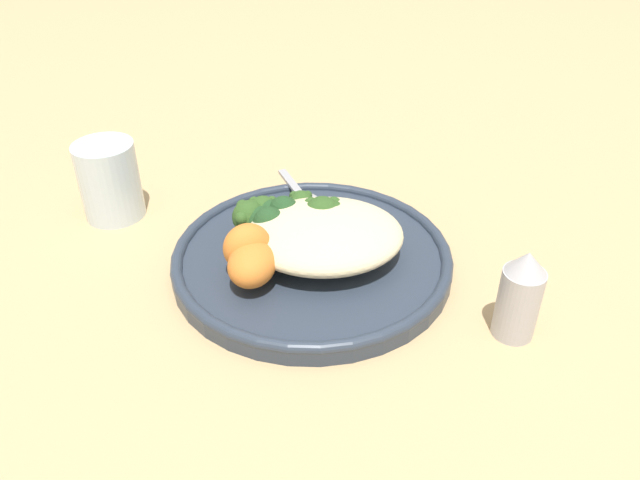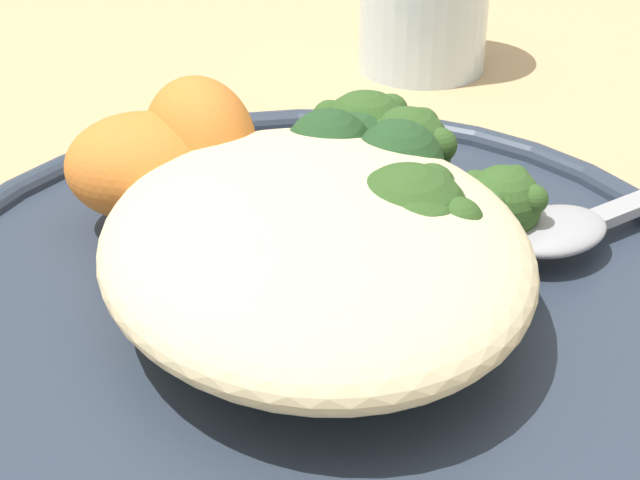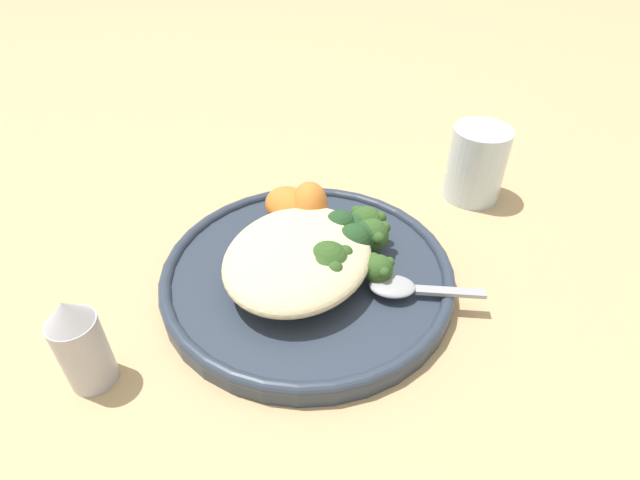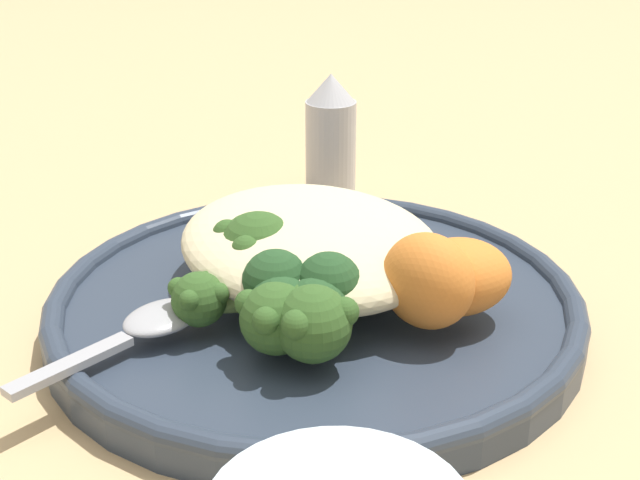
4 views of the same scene
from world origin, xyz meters
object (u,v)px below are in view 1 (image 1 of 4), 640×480
plate (312,258)px  broccoli_stalk_3 (320,222)px  kale_tuft (273,219)px  spoon (304,198)px  water_glass (109,181)px  salt_shaker (520,295)px  broccoli_stalk_0 (342,247)px  broccoli_stalk_4 (302,219)px  broccoli_stalk_2 (327,224)px  broccoli_stalk_5 (273,222)px  sweet_potato_chunk_0 (247,247)px  quinoa_mound (326,235)px  broccoli_stalk_6 (265,228)px  broccoli_stalk_1 (337,242)px  sweet_potato_chunk_1 (252,264)px

plate → broccoli_stalk_3: (-0.01, -0.02, 0.03)m
kale_tuft → spoon: (-0.03, -0.06, -0.01)m
water_glass → salt_shaker: 0.45m
broccoli_stalk_0 → broccoli_stalk_4: (0.04, -0.06, -0.00)m
broccoli_stalk_2 → broccoli_stalk_3: (0.01, -0.00, 0.00)m
broccoli_stalk_0 → broccoli_stalk_2: broccoli_stalk_2 is taller
broccoli_stalk_2 → broccoli_stalk_5: bearing=111.1°
plate → broccoli_stalk_2: 0.04m
sweet_potato_chunk_0 → spoon: (-0.06, -0.12, -0.02)m
kale_tuft → plate: bearing=143.1°
broccoli_stalk_2 → sweet_potato_chunk_0: bearing=153.1°
plate → broccoli_stalk_4: broccoli_stalk_4 is taller
broccoli_stalk_5 → sweet_potato_chunk_0: size_ratio=2.27×
quinoa_mound → kale_tuft: same height
broccoli_stalk_6 → sweet_potato_chunk_0: (0.02, 0.05, 0.01)m
broccoli_stalk_2 → broccoli_stalk_3: bearing=110.7°
plate → broccoli_stalk_4: bearing=-77.9°
salt_shaker → broccoli_stalk_2: bearing=-38.9°
broccoli_stalk_5 → salt_shaker: size_ratio=1.23×
broccoli_stalk_3 → broccoli_stalk_5: (0.05, -0.01, -0.01)m
broccoli_stalk_1 → sweet_potato_chunk_0: (0.09, 0.02, 0.01)m
broccoli_stalk_3 → broccoli_stalk_4: (0.02, -0.02, -0.01)m
broccoli_stalk_5 → plate: bearing=-159.1°
broccoli_stalk_4 → broccoli_stalk_5: 0.03m
broccoli_stalk_2 → broccoli_stalk_6: size_ratio=0.92×
broccoli_stalk_5 → kale_tuft: kale_tuft is taller
broccoli_stalk_3 → spoon: size_ratio=0.84×
broccoli_stalk_1 → salt_shaker: bearing=-55.6°
broccoli_stalk_1 → salt_shaker: 0.18m
sweet_potato_chunk_1 → spoon: sweet_potato_chunk_1 is taller
sweet_potato_chunk_1 → salt_shaker: (-0.23, 0.06, 0.00)m
salt_shaker → sweet_potato_chunk_1: bearing=-14.8°
broccoli_stalk_4 → broccoli_stalk_6: 0.04m
plate → kale_tuft: bearing=-36.9°
sweet_potato_chunk_0 → sweet_potato_chunk_1: 0.02m
broccoli_stalk_2 → broccoli_stalk_4: broccoli_stalk_2 is taller
quinoa_mound → broccoli_stalk_1: bearing=164.1°
broccoli_stalk_0 → broccoli_stalk_6: 0.08m
broccoli_stalk_0 → kale_tuft: bearing=142.9°
sweet_potato_chunk_0 → plate: bearing=-156.8°
kale_tuft → broccoli_stalk_6: bearing=47.3°
quinoa_mound → broccoli_stalk_2: bearing=-95.4°
broccoli_stalk_4 → sweet_potato_chunk_0: 0.08m
sweet_potato_chunk_1 → quinoa_mound: bearing=-148.2°
quinoa_mound → broccoli_stalk_5: size_ratio=1.45×
plate → broccoli_stalk_5: (0.04, -0.03, 0.02)m
broccoli_stalk_0 → kale_tuft: kale_tuft is taller
broccoli_stalk_2 → broccoli_stalk_4: (0.02, -0.02, -0.01)m
broccoli_stalk_1 → water_glass: (0.24, -0.12, 0.01)m
sweet_potato_chunk_0 → broccoli_stalk_5: bearing=-112.9°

